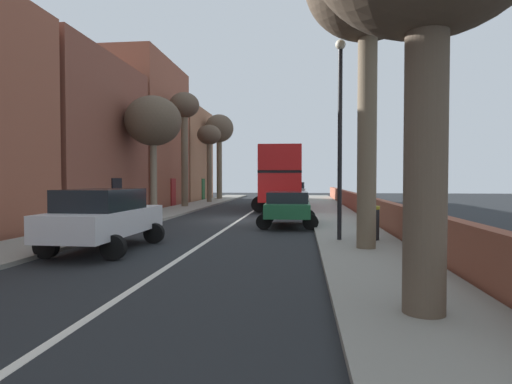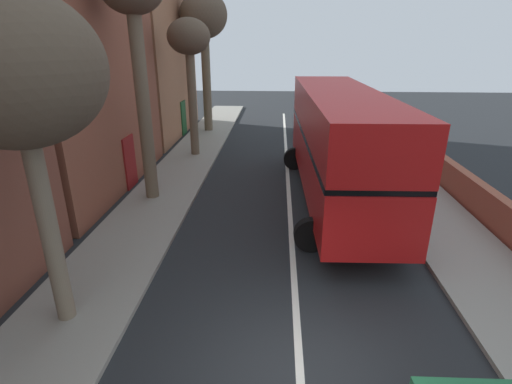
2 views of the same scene
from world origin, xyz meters
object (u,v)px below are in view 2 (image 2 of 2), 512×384
(double_decker_bus, at_px, (339,140))
(street_tree_left_0, at_px, (133,6))
(street_tree_left_4, at_px, (189,45))
(street_tree_left_2, at_px, (15,73))
(parked_car_silver_right_1, at_px, (325,119))
(street_tree_left_6, at_px, (204,20))

(double_decker_bus, relative_size, street_tree_left_0, 1.40)
(street_tree_left_4, bearing_deg, street_tree_left_2, -90.94)
(parked_car_silver_right_1, xyz_separation_m, street_tree_left_4, (-7.26, -5.41, 4.48))
(street_tree_left_2, xyz_separation_m, street_tree_left_6, (-0.07, 18.68, 1.62))
(street_tree_left_0, relative_size, street_tree_left_6, 0.97)
(street_tree_left_2, height_order, street_tree_left_6, street_tree_left_6)
(street_tree_left_0, xyz_separation_m, street_tree_left_2, (0.24, -6.93, -1.53))
(parked_car_silver_right_1, relative_size, street_tree_left_2, 0.67)
(street_tree_left_0, bearing_deg, parked_car_silver_right_1, 55.84)
(double_decker_bus, xyz_separation_m, street_tree_left_2, (-6.67, -7.19, 2.81))
(street_tree_left_2, distance_m, street_tree_left_4, 12.89)
(double_decker_bus, relative_size, street_tree_left_2, 1.74)
(street_tree_left_4, xyz_separation_m, street_tree_left_6, (-0.28, 5.79, 1.32))
(street_tree_left_2, bearing_deg, street_tree_left_6, 90.21)
(street_tree_left_0, bearing_deg, street_tree_left_4, 85.69)
(street_tree_left_2, bearing_deg, street_tree_left_4, 89.06)
(street_tree_left_6, bearing_deg, double_decker_bus, -59.59)
(street_tree_left_4, bearing_deg, double_decker_bus, -41.39)
(double_decker_bus, distance_m, street_tree_left_6, 14.04)
(double_decker_bus, height_order, street_tree_left_0, street_tree_left_0)
(street_tree_left_2, xyz_separation_m, street_tree_left_4, (0.21, 12.89, 0.30))
(street_tree_left_6, bearing_deg, street_tree_left_4, -87.23)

